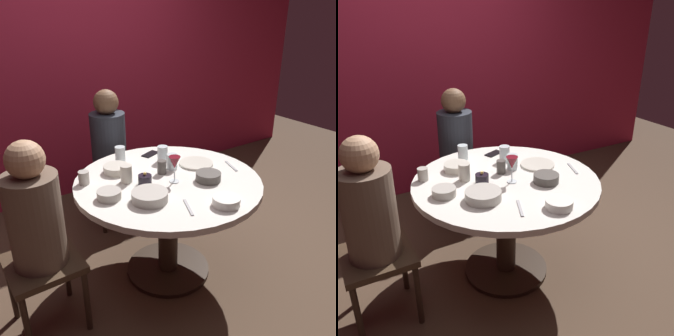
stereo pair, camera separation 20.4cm
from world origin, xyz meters
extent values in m
plane|color=#4C3828|center=(0.00, 0.00, 0.00)|extent=(8.00, 8.00, 0.00)
cube|color=maroon|center=(0.00, 1.62, 1.30)|extent=(6.00, 0.10, 2.60)
cylinder|color=silver|center=(0.00, 0.00, 0.72)|extent=(1.23, 1.23, 0.04)
cylinder|color=#332319|center=(0.00, 0.00, 0.35)|extent=(0.14, 0.14, 0.70)
cylinder|color=#2D2116|center=(0.00, 0.00, 0.01)|extent=(0.60, 0.60, 0.03)
cube|color=#3F2D1E|center=(-0.86, 0.00, 0.45)|extent=(0.40, 0.40, 0.04)
cylinder|color=brown|center=(-0.86, 0.00, 0.74)|extent=(0.30, 0.30, 0.53)
sphere|color=tan|center=(-0.86, 0.00, 1.09)|extent=(0.20, 0.20, 0.20)
cylinder|color=#332319|center=(-1.03, -0.17, 0.21)|extent=(0.04, 0.04, 0.43)
cylinder|color=#332319|center=(-0.69, -0.17, 0.21)|extent=(0.04, 0.04, 0.43)
cylinder|color=#332319|center=(-1.03, 0.17, 0.21)|extent=(0.04, 0.04, 0.43)
cylinder|color=#332319|center=(-0.69, 0.17, 0.21)|extent=(0.04, 0.04, 0.43)
cube|color=#3F2D1E|center=(0.00, 0.88, 0.45)|extent=(0.40, 0.40, 0.04)
cylinder|color=#2D333D|center=(0.00, 0.88, 0.73)|extent=(0.29, 0.29, 0.52)
sphere|color=brown|center=(0.00, 0.88, 1.08)|extent=(0.20, 0.20, 0.20)
cylinder|color=#332319|center=(-0.17, 1.05, 0.21)|extent=(0.04, 0.04, 0.43)
cylinder|color=#332319|center=(-0.17, 0.71, 0.21)|extent=(0.04, 0.04, 0.43)
cylinder|color=#332319|center=(0.17, 1.05, 0.21)|extent=(0.04, 0.04, 0.43)
cylinder|color=#332319|center=(0.17, 0.71, 0.21)|extent=(0.04, 0.04, 0.43)
cylinder|color=black|center=(-0.16, 0.02, 0.78)|extent=(0.09, 0.09, 0.06)
sphere|color=#F9D159|center=(-0.16, 0.02, 0.82)|extent=(0.02, 0.02, 0.02)
cylinder|color=silver|center=(0.01, -0.06, 0.75)|extent=(0.06, 0.06, 0.01)
cylinder|color=silver|center=(0.01, -0.06, 0.80)|extent=(0.01, 0.01, 0.09)
cone|color=maroon|center=(0.01, -0.06, 0.88)|extent=(0.08, 0.08, 0.08)
cylinder|color=beige|center=(0.31, 0.09, 0.75)|extent=(0.24, 0.24, 0.01)
cube|color=black|center=(0.14, 0.43, 0.75)|extent=(0.16, 0.12, 0.01)
cylinder|color=#B2ADA3|center=(-0.25, -0.18, 0.77)|extent=(0.22, 0.22, 0.06)
cylinder|color=silver|center=(0.08, -0.47, 0.77)|extent=(0.16, 0.16, 0.05)
cylinder|color=beige|center=(-0.23, 0.29, 0.77)|extent=(0.18, 0.18, 0.05)
cylinder|color=#B2ADA3|center=(-0.44, -0.02, 0.77)|extent=(0.15, 0.15, 0.05)
cylinder|color=#4C4742|center=(0.20, -0.17, 0.77)|extent=(0.16, 0.16, 0.06)
cylinder|color=silver|center=(0.12, 0.12, 0.80)|extent=(0.08, 0.08, 0.11)
cylinder|color=silver|center=(-0.11, 0.45, 0.80)|extent=(0.08, 0.08, 0.11)
cylinder|color=silver|center=(0.14, 0.27, 0.80)|extent=(0.08, 0.08, 0.12)
cylinder|color=#B2ADA3|center=(-0.48, 0.25, 0.79)|extent=(0.07, 0.07, 0.09)
cylinder|color=#4C4742|center=(0.02, 0.10, 0.79)|extent=(0.06, 0.06, 0.09)
cylinder|color=beige|center=(-0.24, 0.12, 0.80)|extent=(0.08, 0.08, 0.12)
cube|color=#B7B7BC|center=(0.49, -0.08, 0.75)|extent=(0.07, 0.18, 0.01)
cube|color=#B7B7BC|center=(-0.12, -0.37, 0.75)|extent=(0.08, 0.17, 0.01)
camera|label=1|loc=(-1.22, -1.76, 1.78)|focal=38.56mm
camera|label=2|loc=(-1.05, -1.87, 1.78)|focal=38.56mm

